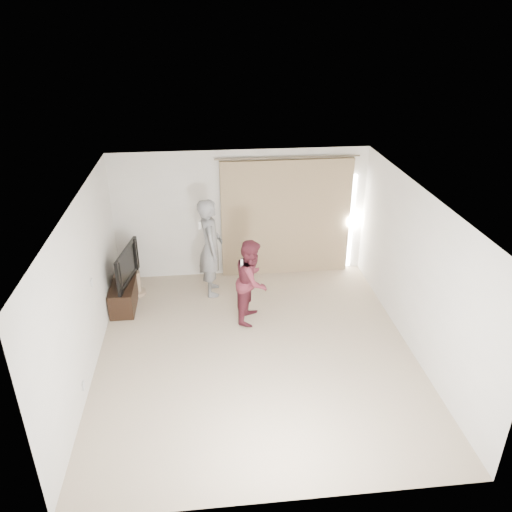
{
  "coord_description": "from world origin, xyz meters",
  "views": [
    {
      "loc": [
        -0.7,
        -6.49,
        4.93
      ],
      "look_at": [
        0.13,
        1.2,
        1.13
      ],
      "focal_mm": 35.0,
      "sensor_mm": 36.0,
      "label": 1
    }
  ],
  "objects_px": {
    "tv": "(121,265)",
    "person_man": "(211,247)",
    "person_woman": "(252,281)",
    "tv_console": "(125,292)"
  },
  "relations": [
    {
      "from": "tv",
      "to": "person_man",
      "type": "xyz_separation_m",
      "value": [
        1.63,
        0.25,
        0.16
      ]
    },
    {
      "from": "person_man",
      "to": "person_woman",
      "type": "xyz_separation_m",
      "value": [
        0.67,
        -1.01,
        -0.2
      ]
    },
    {
      "from": "person_man",
      "to": "person_woman",
      "type": "relative_size",
      "value": 1.26
    },
    {
      "from": "person_woman",
      "to": "person_man",
      "type": "bearing_deg",
      "value": 123.72
    },
    {
      "from": "tv_console",
      "to": "person_man",
      "type": "relative_size",
      "value": 0.64
    },
    {
      "from": "person_man",
      "to": "person_woman",
      "type": "bearing_deg",
      "value": -56.28
    },
    {
      "from": "tv",
      "to": "person_man",
      "type": "distance_m",
      "value": 1.66
    },
    {
      "from": "tv",
      "to": "person_woman",
      "type": "xyz_separation_m",
      "value": [
        2.3,
        -0.76,
        -0.04
      ]
    },
    {
      "from": "tv_console",
      "to": "person_woman",
      "type": "relative_size",
      "value": 0.8
    },
    {
      "from": "tv_console",
      "to": "person_woman",
      "type": "bearing_deg",
      "value": -18.29
    }
  ]
}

